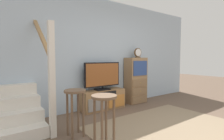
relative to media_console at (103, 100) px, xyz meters
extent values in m
plane|color=brown|center=(0.30, -2.19, -0.23)|extent=(20.00, 20.00, 0.00)
cube|color=#A8BCD1|center=(0.30, 0.27, 1.12)|extent=(6.40, 0.12, 2.70)
cube|color=#847056|center=(0.30, -1.59, -0.23)|extent=(2.60, 1.80, 0.01)
cube|color=#997047|center=(0.00, 0.01, 0.00)|extent=(1.10, 0.36, 0.47)
cube|color=gray|center=(-0.27, -0.18, -0.04)|extent=(0.46, 0.02, 0.28)
cube|color=#BC7533|center=(0.27, -0.18, -0.04)|extent=(0.46, 0.02, 0.28)
cube|color=black|center=(0.00, -0.18, 0.18)|extent=(0.49, 0.02, 0.09)
cube|color=black|center=(0.00, 0.03, 0.25)|extent=(0.36, 0.22, 0.02)
cylinder|color=black|center=(0.00, 0.03, 0.29)|extent=(0.05, 0.05, 0.06)
cube|color=black|center=(0.00, 0.03, 0.61)|extent=(0.97, 0.05, 0.58)
cube|color=brown|center=(0.00, 0.00, 0.61)|extent=(0.92, 0.01, 0.53)
cube|color=#93704C|center=(1.09, 0.02, 0.39)|extent=(0.58, 0.34, 1.25)
cube|color=brown|center=(1.09, -0.16, -0.12)|extent=(0.53, 0.02, 0.19)
sphere|color=olive|center=(1.09, -0.18, -0.12)|extent=(0.03, 0.03, 0.03)
cube|color=brown|center=(1.09, -0.16, 0.11)|extent=(0.53, 0.02, 0.19)
sphere|color=olive|center=(1.09, -0.18, 0.11)|extent=(0.03, 0.03, 0.03)
cube|color=brown|center=(1.09, -0.16, 0.34)|extent=(0.53, 0.02, 0.19)
sphere|color=olive|center=(1.09, -0.18, 0.34)|extent=(0.03, 0.03, 0.03)
cube|color=#2D4784|center=(1.09, -0.16, 0.73)|extent=(0.49, 0.02, 0.39)
cube|color=#4C3823|center=(1.14, 0.00, 1.03)|extent=(0.14, 0.08, 0.02)
cylinder|color=brown|center=(1.14, 0.00, 1.16)|extent=(0.24, 0.04, 0.24)
cylinder|color=silver|center=(1.14, -0.03, 1.16)|extent=(0.20, 0.01, 0.20)
cube|color=silver|center=(-1.95, -0.66, -0.14)|extent=(0.90, 0.26, 0.19)
cube|color=silver|center=(-1.95, -0.40, -0.04)|extent=(0.90, 0.26, 0.38)
cube|color=silver|center=(-1.95, -0.14, 0.05)|extent=(0.90, 0.26, 0.57)
cube|color=silver|center=(-1.95, 0.12, 0.15)|extent=(0.90, 0.26, 0.76)
cube|color=silver|center=(-1.95, 0.38, 0.24)|extent=(0.90, 0.26, 0.95)
cube|color=silver|center=(-1.45, -0.79, 0.67)|extent=(0.09, 0.09, 1.80)
cube|color=#9E7547|center=(-1.45, -0.14, 1.47)|extent=(0.06, 1.33, 0.99)
cylinder|color=brown|center=(-1.10, -1.68, 0.12)|extent=(0.04, 0.04, 0.71)
cylinder|color=brown|center=(-0.92, -1.68, 0.12)|extent=(0.04, 0.04, 0.71)
cylinder|color=brown|center=(-1.10, -1.49, 0.12)|extent=(0.04, 0.04, 0.71)
cylinder|color=brown|center=(-0.92, -1.49, 0.12)|extent=(0.04, 0.04, 0.71)
cylinder|color=brown|center=(-1.01, -1.58, 0.49)|extent=(0.34, 0.34, 0.03)
cylinder|color=brown|center=(-1.24, -1.06, 0.12)|extent=(0.04, 0.04, 0.71)
cylinder|color=brown|center=(-1.05, -1.06, 0.12)|extent=(0.04, 0.04, 0.71)
cylinder|color=brown|center=(-1.24, -0.87, 0.12)|extent=(0.04, 0.04, 0.71)
cylinder|color=brown|center=(-1.05, -0.87, 0.12)|extent=(0.04, 0.04, 0.71)
cylinder|color=brown|center=(-1.15, -0.96, 0.49)|extent=(0.34, 0.34, 0.03)
camera|label=1|loc=(-2.25, -3.48, 1.00)|focal=27.78mm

